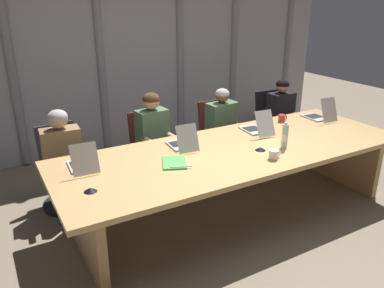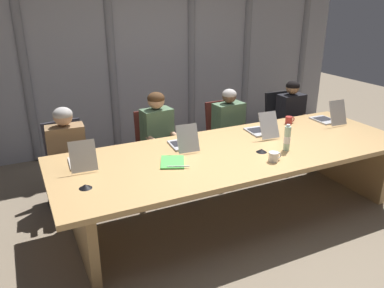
{
  "view_description": "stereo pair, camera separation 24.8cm",
  "coord_description": "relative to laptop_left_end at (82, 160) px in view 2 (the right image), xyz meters",
  "views": [
    {
      "loc": [
        -2.23,
        -2.99,
        2.23
      ],
      "look_at": [
        -0.46,
        0.11,
        0.86
      ],
      "focal_mm": 35.75,
      "sensor_mm": 36.0,
      "label": 1
    },
    {
      "loc": [
        -2.01,
        -3.1,
        2.23
      ],
      "look_at": [
        -0.46,
        0.11,
        0.86
      ],
      "focal_mm": 35.75,
      "sensor_mm": 36.0,
      "label": 2
    }
  ],
  "objects": [
    {
      "name": "ground_plane",
      "position": [
        1.52,
        -0.28,
        -0.81
      ],
      "size": [
        13.85,
        13.85,
        0.0
      ],
      "primitive_type": "plane",
      "color": "#7F705B"
    },
    {
      "name": "conference_table",
      "position": [
        1.52,
        -0.28,
        -0.21
      ],
      "size": [
        3.76,
        1.34,
        0.76
      ],
      "color": "tan",
      "rests_on": "ground_plane"
    },
    {
      "name": "curtain_backdrop",
      "position": [
        1.52,
        2.26,
        0.75
      ],
      "size": [
        6.93,
        0.17,
        3.12
      ],
      "color": "#9999A0",
      "rests_on": "ground_plane"
    },
    {
      "name": "laptop_left_end",
      "position": [
        0.0,
        0.0,
        0.0
      ],
      "size": [
        0.26,
        0.42,
        0.28
      ],
      "rotation": [
        0.0,
        0.0,
        1.51
      ],
      "color": "beige",
      "rests_on": "conference_table"
    },
    {
      "name": "laptop_left_mid",
      "position": [
        1.04,
        0.01,
        0.0
      ],
      "size": [
        0.25,
        0.42,
        0.29
      ],
      "rotation": [
        0.0,
        0.0,
        1.49
      ],
      "color": "#BCBCC1",
      "rests_on": "conference_table"
    },
    {
      "name": "laptop_center",
      "position": [
        2.02,
        0.01,
        0.0
      ],
      "size": [
        0.25,
        0.46,
        0.29
      ],
      "rotation": [
        0.0,
        0.0,
        1.5
      ],
      "color": "#BCBCC1",
      "rests_on": "conference_table"
    },
    {
      "name": "laptop_right_mid",
      "position": [
        3.05,
        0.02,
        0.0
      ],
      "size": [
        0.25,
        0.43,
        0.31
      ],
      "rotation": [
        0.0,
        0.0,
        1.54
      ],
      "color": "#BCBCC1",
      "rests_on": "conference_table"
    },
    {
      "name": "office_chair_left_end",
      "position": [
        -0.02,
        0.83,
        -0.47
      ],
      "size": [
        0.6,
        0.6,
        0.91
      ],
      "rotation": [
        0.0,
        0.0,
        -1.45
      ],
      "color": "#2D2D38",
      "rests_on": "ground_plane"
    },
    {
      "name": "office_chair_left_mid",
      "position": [
        1.02,
        0.83,
        -0.47
      ],
      "size": [
        0.6,
        0.6,
        0.9
      ],
      "rotation": [
        0.0,
        0.0,
        -1.69
      ],
      "color": "#511E19",
      "rests_on": "ground_plane"
    },
    {
      "name": "office_chair_center",
      "position": [
        2.05,
        0.83,
        -0.47
      ],
      "size": [
        0.6,
        0.6,
        0.91
      ],
      "rotation": [
        0.0,
        0.0,
        -1.53
      ],
      "color": "#511E19",
      "rests_on": "ground_plane"
    },
    {
      "name": "office_chair_right_mid",
      "position": [
        3.03,
        0.83,
        -0.46
      ],
      "size": [
        0.6,
        0.6,
        0.94
      ],
      "rotation": [
        0.0,
        0.0,
        -1.6
      ],
      "color": "black",
      "rests_on": "ground_plane"
    },
    {
      "name": "person_left_end",
      "position": [
        -0.04,
        0.68,
        -0.16
      ],
      "size": [
        0.44,
        0.56,
        1.13
      ],
      "rotation": [
        0.0,
        0.0,
        -1.63
      ],
      "color": "olive",
      "rests_on": "ground_plane"
    },
    {
      "name": "person_left_mid",
      "position": [
        1.04,
        0.68,
        -0.13
      ],
      "size": [
        0.41,
        0.57,
        1.19
      ],
      "rotation": [
        0.0,
        0.0,
        -1.47
      ],
      "color": "#4C6B4C",
      "rests_on": "ground_plane"
    },
    {
      "name": "person_center",
      "position": [
        2.04,
        0.67,
        -0.17
      ],
      "size": [
        0.44,
        0.57,
        1.13
      ],
      "rotation": [
        0.0,
        0.0,
        -1.48
      ],
      "color": "#4C6B4C",
      "rests_on": "ground_plane"
    },
    {
      "name": "person_right_mid",
      "position": [
        3.07,
        0.67,
        -0.17
      ],
      "size": [
        0.38,
        0.55,
        1.14
      ],
      "rotation": [
        0.0,
        0.0,
        -1.56
      ],
      "color": "black",
      "rests_on": "ground_plane"
    },
    {
      "name": "water_bottle_primary",
      "position": [
        1.97,
        -0.51,
        0.07
      ],
      "size": [
        0.07,
        0.07,
        0.28
      ],
      "color": "#ADD1B2",
      "rests_on": "conference_table"
    },
    {
      "name": "coffee_mug_near",
      "position": [
        1.68,
        -0.68,
        -0.01
      ],
      "size": [
        0.14,
        0.1,
        0.09
      ],
      "color": "white",
      "rests_on": "conference_table"
    },
    {
      "name": "coffee_mug_far",
      "position": [
        2.57,
        0.19,
        -0.01
      ],
      "size": [
        0.13,
        0.09,
        0.09
      ],
      "color": "#B2332D",
      "rests_on": "conference_table"
    },
    {
      "name": "conference_mic_left_side",
      "position": [
        -0.07,
        -0.47,
        -0.04
      ],
      "size": [
        0.11,
        0.11,
        0.03
      ],
      "primitive_type": "cone",
      "color": "black",
      "rests_on": "conference_table"
    },
    {
      "name": "conference_mic_middle",
      "position": [
        1.7,
        -0.45,
        -0.04
      ],
      "size": [
        0.11,
        0.11,
        0.03
      ],
      "primitive_type": "cone",
      "color": "black",
      "rests_on": "conference_table"
    },
    {
      "name": "spiral_notepad",
      "position": [
        0.78,
        -0.31,
        -0.05
      ],
      "size": [
        0.32,
        0.37,
        0.03
      ],
      "rotation": [
        0.0,
        0.0,
        -0.41
      ],
      "color": "#4CB74C",
      "rests_on": "conference_table"
    }
  ]
}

